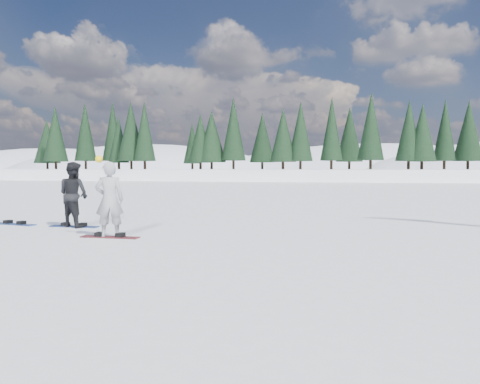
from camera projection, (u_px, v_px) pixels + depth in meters
name	position (u px, v px, depth m)	size (l,w,h in m)	color
ground	(80.00, 246.00, 10.40)	(420.00, 420.00, 0.00)	white
alpine_backdrop	(294.00, 205.00, 198.52)	(412.50, 227.00, 53.20)	white
snowboarder_woman	(109.00, 199.00, 11.56)	(0.81, 0.68, 2.04)	#9E9EA3
snowboarder_man	(73.00, 195.00, 13.66)	(0.93, 0.72, 1.91)	black
snowboard_woman	(110.00, 237.00, 11.61)	(1.50, 0.28, 0.03)	maroon
snowboard_man	(74.00, 226.00, 13.71)	(1.50, 0.28, 0.03)	navy
snowboard_loose_c	(15.00, 224.00, 14.26)	(1.50, 0.28, 0.03)	#1B4197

